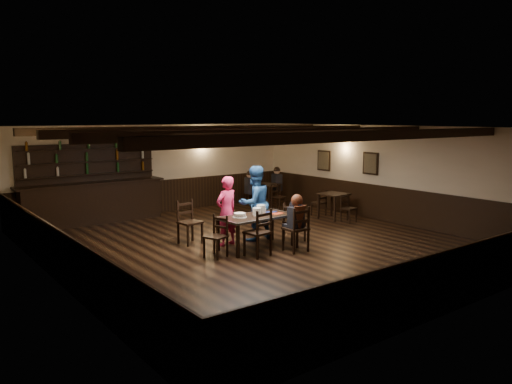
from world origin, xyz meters
TOP-DOWN VIEW (x-y plane):
  - ground at (0.00, 0.00)m, footprint 10.00×10.00m
  - room_shell at (0.01, 0.04)m, footprint 9.02×10.02m
  - dining_table at (-0.24, -0.24)m, footprint 1.73×0.91m
  - chair_near_left at (-0.58, -0.84)m, footprint 0.54×0.52m
  - chair_near_right at (0.30, -1.04)m, footprint 0.49×0.47m
  - chair_end_left at (-1.28, -0.28)m, footprint 0.50×0.52m
  - chair_end_right at (0.81, -0.26)m, footprint 0.42×0.44m
  - chair_far_pushed at (-1.23, 1.11)m, footprint 0.52×0.50m
  - woman_pink at (-0.61, 0.40)m, footprint 0.64×0.47m
  - man_blue at (0.19, 0.40)m, footprint 0.88×0.70m
  - seated_person at (0.30, -0.98)m, footprint 0.34×0.52m
  - cake at (-0.66, -0.18)m, footprint 0.32×0.32m
  - plate_stack_a at (-0.24, -0.26)m, footprint 0.19×0.19m
  - plate_stack_b at (-0.09, -0.23)m, footprint 0.19×0.19m
  - tea_light at (-0.16, -0.17)m, footprint 0.05×0.05m
  - salt_shaker at (0.11, -0.36)m, footprint 0.03×0.03m
  - pepper_shaker at (0.16, -0.27)m, footprint 0.03×0.03m
  - drink_glass at (0.11, -0.10)m, footprint 0.07×0.07m
  - menu_red at (0.28, -0.33)m, footprint 0.33×0.27m
  - menu_blue at (0.28, -0.13)m, footprint 0.34×0.29m
  - bar_counter at (-2.23, 4.72)m, footprint 4.01×0.70m
  - back_table_a at (3.51, 1.02)m, footprint 0.80×0.80m
  - back_table_b at (3.20, 3.75)m, footprint 0.94×0.94m
  - bg_patron_left at (2.61, 3.88)m, footprint 0.29×0.40m
  - bg_patron_right at (3.77, 3.91)m, footprint 0.33×0.43m

SIDE VIEW (x-z plane):
  - ground at x=0.00m, z-range 0.00..0.00m
  - chair_end_left at x=-1.28m, z-range 0.07..0.96m
  - chair_end_right at x=0.81m, z-range 0.08..0.99m
  - chair_near_right at x=0.30m, z-range 0.08..1.09m
  - chair_far_pushed at x=-1.23m, z-range 0.09..1.10m
  - chair_near_left at x=-0.58m, z-range 0.09..1.11m
  - back_table_a at x=3.51m, z-range 0.27..1.02m
  - back_table_b at x=3.20m, z-range 0.27..1.02m
  - dining_table at x=-0.24m, z-range 0.30..1.06m
  - bar_counter at x=-2.23m, z-range -0.37..1.83m
  - menu_red at x=0.28m, z-range 0.75..0.76m
  - menu_blue at x=0.28m, z-range 0.75..0.76m
  - tea_light at x=-0.16m, z-range 0.75..0.81m
  - pepper_shaker at x=0.16m, z-range 0.75..0.83m
  - salt_shaker at x=0.11m, z-range 0.75..0.84m
  - cake at x=-0.66m, z-range 0.75..0.85m
  - woman_pink at x=-0.61m, z-range 0.00..1.60m
  - drink_glass at x=0.11m, z-range 0.75..0.86m
  - seated_person at x=0.30m, z-range 0.42..1.26m
  - bg_patron_left at x=2.61m, z-range 0.47..1.21m
  - plate_stack_a at x=-0.24m, z-range 0.75..0.93m
  - plate_stack_b at x=-0.09m, z-range 0.75..0.98m
  - bg_patron_right at x=3.77m, z-range 0.47..1.27m
  - man_blue at x=0.19m, z-range 0.00..1.79m
  - room_shell at x=0.01m, z-range 0.39..3.10m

